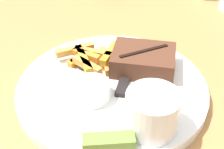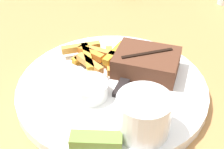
% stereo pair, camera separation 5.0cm
% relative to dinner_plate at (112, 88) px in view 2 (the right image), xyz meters
% --- Properties ---
extents(dining_table, '(1.11, 0.98, 0.77)m').
position_rel_dinner_plate_xyz_m(dining_table, '(0.00, 0.00, -0.10)').
color(dining_table, '#A87542').
rests_on(dining_table, ground_plane).
extents(dinner_plate, '(0.31, 0.31, 0.02)m').
position_rel_dinner_plate_xyz_m(dinner_plate, '(0.00, 0.00, 0.00)').
color(dinner_plate, white).
rests_on(dinner_plate, dining_table).
extents(steak_portion, '(0.12, 0.10, 0.04)m').
position_rel_dinner_plate_xyz_m(steak_portion, '(0.04, 0.06, 0.03)').
color(steak_portion, '#512D1E').
rests_on(steak_portion, dinner_plate).
extents(fries_pile, '(0.12, 0.10, 0.02)m').
position_rel_dinner_plate_xyz_m(fries_pile, '(-0.05, 0.04, 0.02)').
color(fries_pile, '#C68C39').
rests_on(fries_pile, dinner_plate).
extents(coleslaw_cup, '(0.07, 0.07, 0.06)m').
position_rel_dinner_plate_xyz_m(coleslaw_cup, '(0.08, -0.07, 0.04)').
color(coleslaw_cup, white).
rests_on(coleslaw_cup, dinner_plate).
extents(dipping_sauce_cup, '(0.06, 0.06, 0.02)m').
position_rel_dinner_plate_xyz_m(dipping_sauce_cup, '(-0.02, -0.04, 0.02)').
color(dipping_sauce_cup, silver).
rests_on(dipping_sauce_cup, dinner_plate).
extents(pickle_spear, '(0.07, 0.05, 0.02)m').
position_rel_dinner_plate_xyz_m(pickle_spear, '(0.04, -0.13, 0.02)').
color(pickle_spear, olive).
rests_on(pickle_spear, dinner_plate).
extents(fork_utensil, '(0.13, 0.02, 0.00)m').
position_rel_dinner_plate_xyz_m(fork_utensil, '(-0.08, 0.01, 0.01)').
color(fork_utensil, '#B7B7BC').
rests_on(fork_utensil, dinner_plate).
extents(knife_utensil, '(0.04, 0.17, 0.01)m').
position_rel_dinner_plate_xyz_m(knife_utensil, '(0.01, 0.04, 0.01)').
color(knife_utensil, '#B7B7BC').
rests_on(knife_utensil, dinner_plate).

